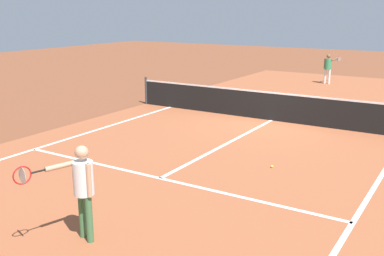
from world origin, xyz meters
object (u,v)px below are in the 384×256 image
object	(u,v)px
net	(272,106)
player_far	(328,66)
tennis_ball_mid_court	(272,166)
player_near	(82,183)

from	to	relation	value
net	player_far	bearing A→B (deg)	94.12
net	tennis_ball_mid_court	world-z (taller)	net
player_near	tennis_ball_mid_court	size ratio (longest dim) A/B	23.88
player_near	net	bearing A→B (deg)	93.60
player_near	tennis_ball_mid_court	distance (m)	5.08
net	player_far	size ratio (longest dim) A/B	7.15
net	tennis_ball_mid_court	size ratio (longest dim) A/B	160.71
player_near	player_far	xyz separation A→B (m)	(-1.22, 18.16, -0.06)
net	tennis_ball_mid_court	xyz separation A→B (m)	(1.82, -4.45, -0.46)
net	player_far	world-z (taller)	player_far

